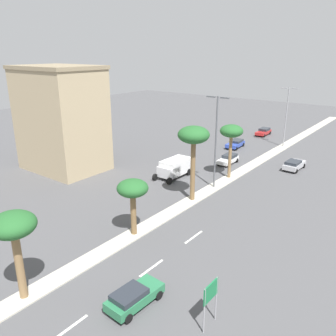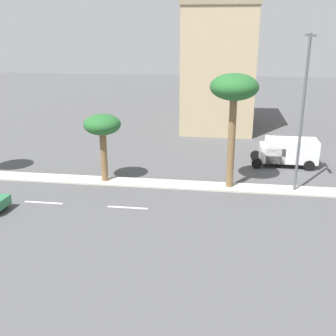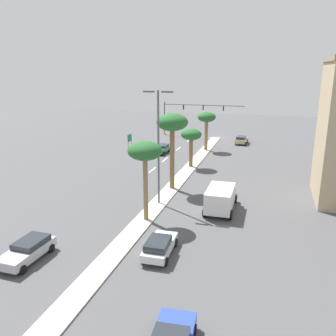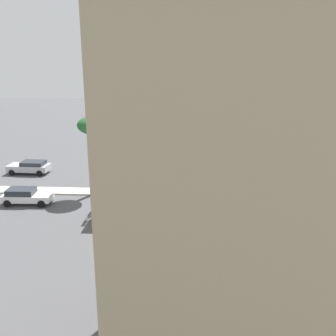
{
  "view_description": "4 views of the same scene",
  "coord_description": "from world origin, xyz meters",
  "px_view_note": "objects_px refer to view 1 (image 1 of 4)",
  "views": [
    {
      "loc": [
        20.02,
        2.01,
        16.33
      ],
      "look_at": [
        -2.92,
        32.02,
        3.52
      ],
      "focal_mm": 37.24,
      "sensor_mm": 36.0,
      "label": 1
    },
    {
      "loc": [
        29.92,
        32.35,
        11.61
      ],
      "look_at": [
        0.39,
        28.13,
        1.52
      ],
      "focal_mm": 44.17,
      "sensor_mm": 36.0,
      "label": 2
    },
    {
      "loc": [
        -10.38,
        69.43,
        13.07
      ],
      "look_at": [
        -0.01,
        34.31,
        2.88
      ],
      "focal_mm": 37.38,
      "sensor_mm": 36.0,
      "label": 3
    },
    {
      "loc": [
        -34.25,
        33.23,
        12.56
      ],
      "look_at": [
        -1.91,
        35.2,
        3.07
      ],
      "focal_mm": 41.69,
      "sensor_mm": 36.0,
      "label": 4
    }
  ],
  "objects_px": {
    "box_truck": "(174,168)",
    "palm_tree_center": "(231,133)",
    "palm_tree_outboard": "(133,190)",
    "street_lamp_right": "(216,136)",
    "palm_tree_near": "(13,228)",
    "sedan_blue_leading": "(235,143)",
    "directional_road_sign": "(211,295)",
    "palm_tree_left": "(194,138)",
    "sedan_green_center": "(134,297)",
    "sedan_silver_inboard": "(294,165)",
    "commercial_building": "(62,119)",
    "sedan_white_left": "(228,159)",
    "street_lamp_mid": "(287,113)",
    "sedan_red_mid": "(264,132)"
  },
  "relations": [
    {
      "from": "box_truck",
      "to": "palm_tree_center",
      "type": "bearing_deg",
      "value": 34.48
    },
    {
      "from": "palm_tree_outboard",
      "to": "street_lamp_right",
      "type": "relative_size",
      "value": 0.47
    },
    {
      "from": "palm_tree_near",
      "to": "sedan_blue_leading",
      "type": "distance_m",
      "value": 45.41
    },
    {
      "from": "directional_road_sign",
      "to": "sedan_blue_leading",
      "type": "distance_m",
      "value": 43.14
    },
    {
      "from": "palm_tree_left",
      "to": "sedan_green_center",
      "type": "relative_size",
      "value": 2.03
    },
    {
      "from": "sedan_silver_inboard",
      "to": "box_truck",
      "type": "distance_m",
      "value": 17.63
    },
    {
      "from": "commercial_building",
      "to": "sedan_blue_leading",
      "type": "relative_size",
      "value": 3.12
    },
    {
      "from": "palm_tree_near",
      "to": "sedan_white_left",
      "type": "distance_m",
      "value": 36.09
    },
    {
      "from": "palm_tree_outboard",
      "to": "sedan_green_center",
      "type": "height_order",
      "value": "palm_tree_outboard"
    },
    {
      "from": "palm_tree_left",
      "to": "sedan_blue_leading",
      "type": "height_order",
      "value": "palm_tree_left"
    },
    {
      "from": "palm_tree_center",
      "to": "street_lamp_right",
      "type": "xyz_separation_m",
      "value": [
        0.16,
        -4.26,
        0.35
      ]
    },
    {
      "from": "commercial_building",
      "to": "street_lamp_mid",
      "type": "relative_size",
      "value": 1.41
    },
    {
      "from": "palm_tree_outboard",
      "to": "palm_tree_center",
      "type": "relative_size",
      "value": 0.74
    },
    {
      "from": "directional_road_sign",
      "to": "sedan_red_mid",
      "type": "distance_m",
      "value": 54.22
    },
    {
      "from": "palm_tree_left",
      "to": "directional_road_sign",
      "type": "bearing_deg",
      "value": -53.15
    },
    {
      "from": "palm_tree_left",
      "to": "palm_tree_center",
      "type": "bearing_deg",
      "value": 90.87
    },
    {
      "from": "sedan_silver_inboard",
      "to": "box_truck",
      "type": "relative_size",
      "value": 0.79
    },
    {
      "from": "street_lamp_right",
      "to": "directional_road_sign",
      "type": "bearing_deg",
      "value": -60.37
    },
    {
      "from": "palm_tree_outboard",
      "to": "sedan_green_center",
      "type": "xyz_separation_m",
      "value": [
        6.52,
        -7.08,
        -3.72
      ]
    },
    {
      "from": "palm_tree_outboard",
      "to": "street_lamp_right",
      "type": "distance_m",
      "value": 14.85
    },
    {
      "from": "street_lamp_mid",
      "to": "street_lamp_right",
      "type": "bearing_deg",
      "value": -89.72
    },
    {
      "from": "sedan_blue_leading",
      "to": "box_truck",
      "type": "height_order",
      "value": "box_truck"
    },
    {
      "from": "street_lamp_mid",
      "to": "palm_tree_near",
      "type": "bearing_deg",
      "value": -89.92
    },
    {
      "from": "palm_tree_near",
      "to": "sedan_white_left",
      "type": "height_order",
      "value": "palm_tree_near"
    },
    {
      "from": "street_lamp_right",
      "to": "sedan_green_center",
      "type": "relative_size",
      "value": 2.67
    },
    {
      "from": "palm_tree_outboard",
      "to": "street_lamp_mid",
      "type": "relative_size",
      "value": 0.52
    },
    {
      "from": "palm_tree_outboard",
      "to": "sedan_blue_leading",
      "type": "relative_size",
      "value": 1.15
    },
    {
      "from": "sedan_white_left",
      "to": "street_lamp_right",
      "type": "bearing_deg",
      "value": -71.87
    },
    {
      "from": "sedan_silver_inboard",
      "to": "sedan_red_mid",
      "type": "distance_m",
      "value": 21.51
    },
    {
      "from": "commercial_building",
      "to": "palm_tree_left",
      "type": "xyz_separation_m",
      "value": [
        20.97,
        1.59,
        0.13
      ]
    },
    {
      "from": "street_lamp_mid",
      "to": "sedan_red_mid",
      "type": "relative_size",
      "value": 2.27
    },
    {
      "from": "palm_tree_left",
      "to": "street_lamp_mid",
      "type": "bearing_deg",
      "value": 90.2
    },
    {
      "from": "palm_tree_near",
      "to": "palm_tree_left",
      "type": "bearing_deg",
      "value": 89.91
    },
    {
      "from": "commercial_building",
      "to": "sedan_silver_inboard",
      "type": "bearing_deg",
      "value": 36.28
    },
    {
      "from": "box_truck",
      "to": "palm_tree_outboard",
      "type": "bearing_deg",
      "value": -66.89
    },
    {
      "from": "directional_road_sign",
      "to": "sedan_white_left",
      "type": "xyz_separation_m",
      "value": [
        -14.74,
        30.08,
        -1.54
      ]
    },
    {
      "from": "street_lamp_right",
      "to": "sedan_silver_inboard",
      "type": "relative_size",
      "value": 2.52
    },
    {
      "from": "palm_tree_outboard",
      "to": "palm_tree_left",
      "type": "height_order",
      "value": "palm_tree_left"
    },
    {
      "from": "palm_tree_center",
      "to": "sedan_blue_leading",
      "type": "xyz_separation_m",
      "value": [
        -6.47,
        14.6,
        -5.53
      ]
    },
    {
      "from": "box_truck",
      "to": "palm_tree_left",
      "type": "bearing_deg",
      "value": -38.2
    },
    {
      "from": "commercial_building",
      "to": "palm_tree_center",
      "type": "height_order",
      "value": "commercial_building"
    },
    {
      "from": "palm_tree_left",
      "to": "street_lamp_right",
      "type": "relative_size",
      "value": 0.76
    },
    {
      "from": "sedan_blue_leading",
      "to": "sedan_green_center",
      "type": "relative_size",
      "value": 1.1
    },
    {
      "from": "directional_road_sign",
      "to": "palm_tree_left",
      "type": "distance_m",
      "value": 19.9
    },
    {
      "from": "sedan_red_mid",
      "to": "box_truck",
      "type": "height_order",
      "value": "box_truck"
    },
    {
      "from": "palm_tree_center",
      "to": "sedan_silver_inboard",
      "type": "xyz_separation_m",
      "value": [
        5.77,
        8.82,
        -5.5
      ]
    },
    {
      "from": "sedan_green_center",
      "to": "street_lamp_mid",
      "type": "bearing_deg",
      "value": 98.2
    },
    {
      "from": "palm_tree_left",
      "to": "sedan_blue_leading",
      "type": "bearing_deg",
      "value": 105.58
    },
    {
      "from": "street_lamp_mid",
      "to": "box_truck",
      "type": "xyz_separation_m",
      "value": [
        -6.14,
        -24.5,
        -4.76
      ]
    },
    {
      "from": "palm_tree_near",
      "to": "commercial_building",
      "type": "bearing_deg",
      "value": 137.21
    }
  ]
}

